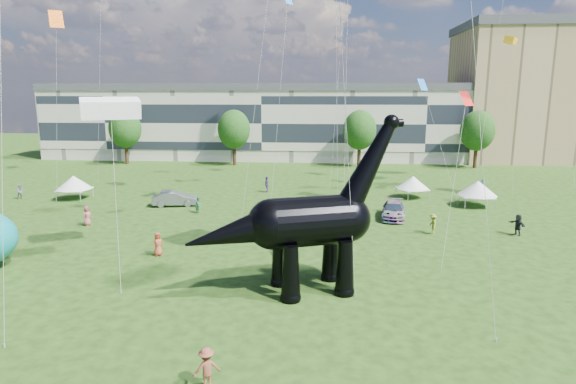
{
  "coord_description": "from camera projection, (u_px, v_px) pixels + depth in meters",
  "views": [
    {
      "loc": [
        2.74,
        -23.49,
        11.53
      ],
      "look_at": [
        0.25,
        8.0,
        5.0
      ],
      "focal_mm": 30.0,
      "sensor_mm": 36.0,
      "label": 1
    }
  ],
  "objects": [
    {
      "name": "visitors",
      "position": [
        284.0,
        220.0,
        40.95
      ],
      "size": [
        52.55,
        39.9,
        1.87
      ],
      "color": "slate",
      "rests_on": "ground"
    },
    {
      "name": "car_grey",
      "position": [
        175.0,
        199.0,
        49.83
      ],
      "size": [
        4.84,
        2.51,
        1.52
      ],
      "primitive_type": "imported",
      "rotation": [
        0.0,
        0.0,
        1.78
      ],
      "color": "slate",
      "rests_on": "ground"
    },
    {
      "name": "car_dark",
      "position": [
        393.0,
        210.0,
        44.99
      ],
      "size": [
        2.78,
        5.38,
        1.49
      ],
      "primitive_type": "imported",
      "rotation": [
        0.0,
        0.0,
        -0.14
      ],
      "color": "#595960",
      "rests_on": "ground"
    },
    {
      "name": "apartment_block",
      "position": [
        541.0,
        96.0,
        83.62
      ],
      "size": [
        28.0,
        18.0,
        22.0
      ],
      "primitive_type": "cube",
      "color": "tan",
      "rests_on": "ground"
    },
    {
      "name": "gazebo_left",
      "position": [
        74.0,
        183.0,
        52.87
      ],
      "size": [
        3.81,
        3.81,
        2.61
      ],
      "rotation": [
        0.0,
        0.0,
        -0.02
      ],
      "color": "silver",
      "rests_on": "ground"
    },
    {
      "name": "tree_far_right",
      "position": [
        478.0,
        127.0,
        73.94
      ],
      "size": [
        5.2,
        5.2,
        9.44
      ],
      "color": "#382314",
      "rests_on": "ground"
    },
    {
      "name": "car_silver",
      "position": [
        166.0,
        196.0,
        51.47
      ],
      "size": [
        2.31,
        4.18,
        1.34
      ],
      "primitive_type": "imported",
      "rotation": [
        0.0,
        0.0,
        0.19
      ],
      "color": "silver",
      "rests_on": "ground"
    },
    {
      "name": "terrace_row",
      "position": [
        266.0,
        125.0,
        85.41
      ],
      "size": [
        78.0,
        11.0,
        12.0
      ],
      "primitive_type": "cube",
      "color": "beige",
      "rests_on": "ground"
    },
    {
      "name": "tree_far_left",
      "position": [
        125.0,
        126.0,
        78.26
      ],
      "size": [
        5.2,
        5.2,
        9.44
      ],
      "color": "#382314",
      "rests_on": "ground"
    },
    {
      "name": "car_white",
      "position": [
        316.0,
        206.0,
        46.88
      ],
      "size": [
        5.04,
        2.66,
        1.35
      ],
      "primitive_type": "imported",
      "rotation": [
        0.0,
        0.0,
        1.48
      ],
      "color": "silver",
      "rests_on": "ground"
    },
    {
      "name": "ground",
      "position": [
        271.0,
        315.0,
        25.48
      ],
      "size": [
        220.0,
        220.0,
        0.0
      ],
      "primitive_type": "plane",
      "color": "#16330C",
      "rests_on": "ground"
    },
    {
      "name": "dinosaur_sculpture",
      "position": [
        303.0,
        225.0,
        27.8
      ],
      "size": [
        12.9,
        6.27,
        10.71
      ],
      "rotation": [
        0.0,
        0.0,
        0.35
      ],
      "color": "black",
      "rests_on": "ground"
    },
    {
      "name": "gazebo_far",
      "position": [
        478.0,
        188.0,
        49.37
      ],
      "size": [
        4.16,
        4.16,
        2.7
      ],
      "rotation": [
        0.0,
        0.0,
        -0.07
      ],
      "color": "silver",
      "rests_on": "ground"
    },
    {
      "name": "tree_mid_right",
      "position": [
        360.0,
        127.0,
        75.33
      ],
      "size": [
        5.2,
        5.2,
        9.44
      ],
      "color": "#382314",
      "rests_on": "ground"
    },
    {
      "name": "gazebo_near",
      "position": [
        413.0,
        183.0,
        53.5
      ],
      "size": [
        4.53,
        4.53,
        2.45
      ],
      "rotation": [
        0.0,
        0.0,
        0.37
      ],
      "color": "white",
      "rests_on": "ground"
    },
    {
      "name": "tree_mid_left",
      "position": [
        234.0,
        126.0,
        76.87
      ],
      "size": [
        5.2,
        5.2,
        9.44
      ],
      "color": "#382314",
      "rests_on": "ground"
    }
  ]
}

